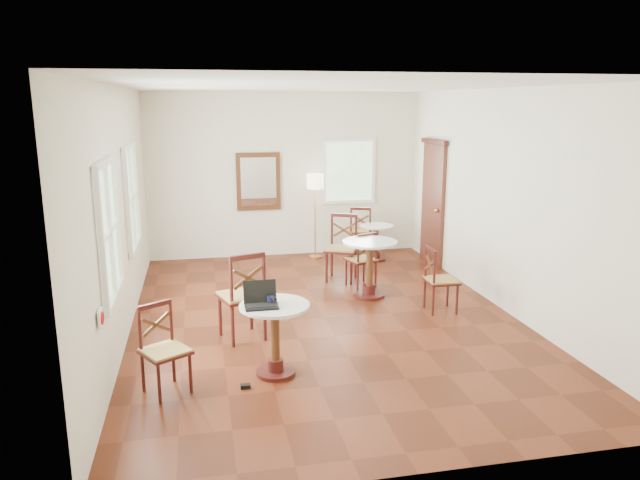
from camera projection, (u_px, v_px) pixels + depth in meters
The scene contains 17 objects.
ground at pixel (324, 318), 7.94m from camera, with size 7.00×7.00×0.00m, color #541F0E.
room_shell at pixel (316, 174), 7.76m from camera, with size 5.02×7.02×3.01m.
cafe_table_near at pixel (275, 331), 6.19m from camera, with size 0.73×0.73×0.78m.
cafe_table_mid at pixel (370, 262), 8.70m from camera, with size 0.80×0.80×0.85m.
cafe_table_back at pixel (376, 239), 10.77m from camera, with size 0.61×0.61×0.65m.
chair_near_a at pixel (243, 296), 7.13m from camera, with size 0.64×0.64×1.10m.
chair_near_b at pixel (164, 350), 5.82m from camera, with size 0.56×0.56×0.89m.
chair_mid_a at pixel (362, 259), 9.21m from camera, with size 0.51×0.51×0.88m.
chair_mid_b at pixel (440, 280), 8.10m from camera, with size 0.43×0.43×0.90m.
chair_back_a at pixel (361, 231), 11.15m from camera, with size 0.55×0.55×0.93m.
chair_back_b at pixel (342, 248), 9.55m from camera, with size 0.65×0.65×1.06m.
floor_lamp at pixel (315, 187), 10.75m from camera, with size 0.30×0.30×1.55m.
laptop at pixel (261, 300), 6.08m from camera, with size 0.34×0.28×0.24m.
mouse at pixel (274, 303), 6.13m from camera, with size 0.09×0.05×0.03m, color black.
navy_mug at pixel (271, 300), 6.14m from camera, with size 0.11×0.07×0.08m.
water_glass at pixel (273, 301), 6.10m from camera, with size 0.06×0.06×0.09m, color white.
power_adapter at pixel (245, 386), 5.98m from camera, with size 0.10×0.06×0.04m, color black.
Camera 1 is at (-1.56, -7.34, 2.81)m, focal length 33.40 mm.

